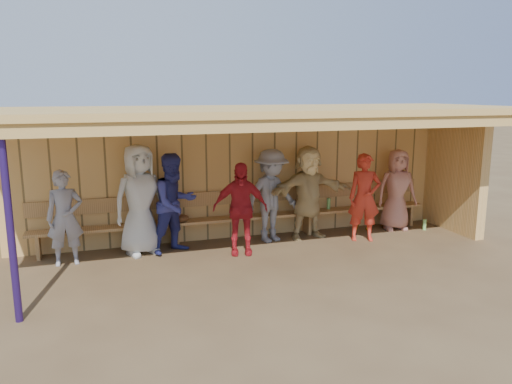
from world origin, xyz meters
The scene contains 12 objects.
ground centered at (0.00, 0.00, 0.00)m, with size 90.00×90.00×0.00m, color brown.
player_a centered at (-3.12, 0.62, 0.77)m, with size 0.56×0.37×1.54m, color gray.
player_b centered at (-1.92, 0.81, 0.95)m, with size 0.93×0.60×1.90m, color silver.
player_c centered at (-1.35, 0.71, 0.87)m, with size 0.84×0.66×1.73m, color navy.
player_d centered at (-0.31, 0.27, 0.79)m, with size 0.93×0.39×1.59m, color red.
player_e centered at (0.44, 0.81, 0.86)m, with size 1.12×0.64×1.73m, color gray.
player_f centered at (1.19, 0.81, 0.88)m, with size 1.64×0.52×1.77m, color #DFC07D.
player_g centered at (2.11, 0.33, 0.82)m, with size 0.60×0.39×1.64m, color red.
player_h centered at (3.12, 0.81, 0.82)m, with size 0.80×0.52×1.63m, color tan.
dugout_structure centered at (0.39, 0.69, 1.69)m, with size 8.80×3.20×2.50m.
bench centered at (0.00, 1.12, 0.53)m, with size 7.60×0.34×0.93m.
dugout_equipment centered at (-1.20, 0.99, 0.49)m, with size 7.03×0.62×0.80m.
Camera 1 is at (-2.59, -7.66, 2.75)m, focal length 35.00 mm.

